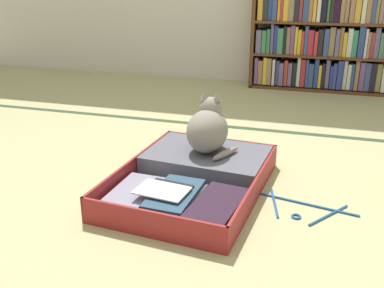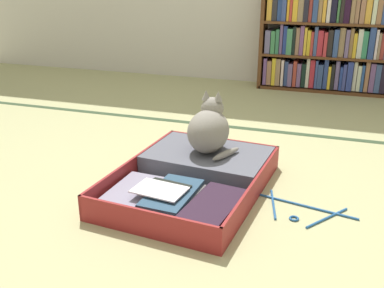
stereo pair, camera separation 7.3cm
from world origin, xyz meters
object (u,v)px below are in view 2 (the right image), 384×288
object	(u,v)px
bookshelf	(347,42)
black_cat	(209,129)
clothes_hanger	(300,210)
open_suitcase	(196,176)

from	to	relation	value
bookshelf	black_cat	xyz separation A→B (m)	(-0.60, -1.90, -0.19)
clothes_hanger	open_suitcase	bearing A→B (deg)	170.70
open_suitcase	clothes_hanger	size ratio (longest dim) A/B	1.97
black_cat	clothes_hanger	size ratio (longest dim) A/B	0.65
open_suitcase	black_cat	bearing A→B (deg)	86.87
bookshelf	black_cat	bearing A→B (deg)	-107.66
black_cat	clothes_hanger	world-z (taller)	black_cat
bookshelf	open_suitcase	xyz separation A→B (m)	(-0.61, -2.08, -0.36)
black_cat	clothes_hanger	distance (m)	0.59
black_cat	open_suitcase	bearing A→B (deg)	-93.13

